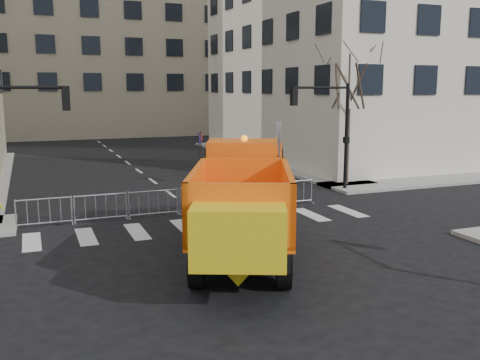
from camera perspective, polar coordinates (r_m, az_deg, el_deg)
name	(u,v)px	position (r m, az deg, el deg)	size (l,w,h in m)	color
ground	(273,268)	(15.77, 3.54, -9.39)	(120.00, 120.00, 0.00)	black
sidewalk_back	(190,207)	(23.43, -5.34, -2.84)	(64.00, 5.00, 0.15)	gray
building_far	(81,28)	(66.13, -16.60, 15.29)	(30.00, 18.00, 24.00)	#B5A88A
traffic_light_right	(346,138)	(27.47, 11.28, 4.42)	(0.18, 0.18, 5.40)	black
crowd_barriers	(179,201)	(22.28, -6.55, -2.26)	(12.60, 0.60, 1.10)	#9EA0A5
street_tree	(348,116)	(28.61, 11.44, 6.73)	(3.00, 3.00, 7.50)	#382B21
plow_truck	(243,200)	(16.25, 0.30, -2.10)	(6.78, 10.83, 4.11)	black
cop_a	(245,189)	(22.49, 0.50, -1.01)	(0.70, 0.46, 1.93)	black
cop_b	(240,190)	(22.42, 0.04, -1.11)	(0.91, 0.71, 1.88)	black
cop_c	(226,193)	(21.84, -1.45, -1.39)	(1.11, 0.46, 1.89)	black
newspaper_box	(266,182)	(25.93, 2.78, -0.17)	(0.45, 0.40, 1.10)	maroon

